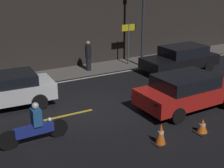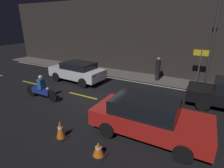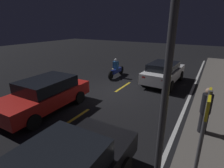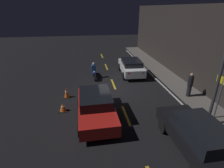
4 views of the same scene
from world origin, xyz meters
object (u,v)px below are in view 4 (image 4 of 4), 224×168
traffic_cone_near (67,93)px  pedestrian (190,85)px  street_lamp (222,66)px  taxi_red (96,106)px  van_black (198,137)px  shop_sign (221,89)px  sedan_white (131,66)px  traffic_cone_mid (63,107)px  motorcycle (94,71)px

traffic_cone_near → pedestrian: bearing=80.9°
pedestrian → street_lamp: street_lamp is taller
taxi_red → van_black: size_ratio=0.97×
shop_sign → street_lamp: (0.47, -0.72, 1.42)m
sedan_white → traffic_cone_mid: 7.74m
pedestrian → van_black: bearing=-27.2°
pedestrian → street_lamp: 3.86m
sedan_white → pedestrian: bearing=-148.9°
motorcycle → shop_sign: (7.31, 6.05, 1.25)m
street_lamp → traffic_cone_mid: bearing=-109.3°
pedestrian → sedan_white: bearing=-151.8°
taxi_red → pedestrian: (-1.40, 6.30, 0.20)m
pedestrian → taxi_red: bearing=-77.5°
van_black → street_lamp: (-1.50, 1.60, 2.47)m
traffic_cone_near → pedestrian: size_ratio=0.45×
taxi_red → traffic_cone_mid: (-0.98, -1.88, -0.50)m
taxi_red → traffic_cone_mid: bearing=-118.6°
taxi_red → pedestrian: pedestrian is taller
sedan_white → motorcycle: bearing=96.9°
motorcycle → pedestrian: pedestrian is taller
traffic_cone_mid → street_lamp: size_ratio=0.09×
motorcycle → pedestrian: (4.75, 6.05, 0.40)m
traffic_cone_near → street_lamp: 9.02m
motorcycle → street_lamp: 9.80m
pedestrian → street_lamp: size_ratio=0.28×
motorcycle → traffic_cone_near: motorcycle is taller
motorcycle → street_lamp: size_ratio=0.39×
traffic_cone_near → traffic_cone_mid: (1.71, -0.09, -0.11)m
sedan_white → taxi_red: size_ratio=0.96×
taxi_red → pedestrian: bearing=101.4°
van_black → motorcycle: 10.00m
taxi_red → street_lamp: size_ratio=0.74×
motorcycle → traffic_cone_near: 4.02m
motorcycle → traffic_cone_near: (3.46, -2.05, -0.20)m
traffic_cone_mid → shop_sign: (2.14, 8.19, 1.56)m
van_black → shop_sign: shop_sign is taller
traffic_cone_mid → street_lamp: (2.61, 7.46, 2.99)m
traffic_cone_near → shop_sign: 9.09m
van_black → pedestrian: size_ratio=2.69×
sedan_white → taxi_red: 7.35m
traffic_cone_near → pedestrian: 8.22m
sedan_white → taxi_red: bearing=153.3°
motorcycle → pedestrian: size_ratio=1.38×
street_lamp → motorcycle: bearing=-145.6°
van_black → pedestrian: (-4.52, 2.33, 0.19)m
traffic_cone_mid → motorcycle: bearing=157.6°
traffic_cone_mid → shop_sign: size_ratio=0.21×
traffic_cone_mid → pedestrian: 8.23m
traffic_cone_near → shop_sign: size_ratio=0.30×
van_black → traffic_cone_mid: 7.17m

